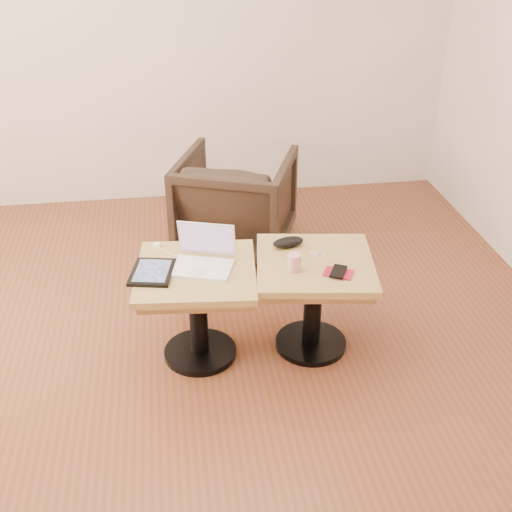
{
  "coord_description": "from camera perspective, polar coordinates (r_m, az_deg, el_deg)",
  "views": [
    {
      "loc": [
        0.01,
        -2.67,
        2.21
      ],
      "look_at": [
        0.42,
        0.12,
        0.59
      ],
      "focal_mm": 45.0,
      "sensor_mm": 36.0,
      "label": 1
    }
  ],
  "objects": [
    {
      "name": "earbuds_tangle",
      "position": [
        3.37,
        5.54,
        0.19
      ],
      "size": [
        0.07,
        0.05,
        0.01
      ],
      "color": "white",
      "rests_on": "side_table_right"
    },
    {
      "name": "striped_cup",
      "position": [
        3.22,
        3.41,
        -0.54
      ],
      "size": [
        0.07,
        0.07,
        0.09
      ],
      "primitive_type": "cylinder",
      "rotation": [
        0.0,
        0.0,
        0.06
      ],
      "color": "#E03C53",
      "rests_on": "side_table_right"
    },
    {
      "name": "armchair",
      "position": [
        4.42,
        -1.79,
        4.82
      ],
      "size": [
        0.95,
        0.97,
        0.68
      ],
      "primitive_type": "imported",
      "rotation": [
        0.0,
        0.0,
        2.77
      ],
      "color": "black",
      "rests_on": "ground"
    },
    {
      "name": "room_shell",
      "position": [
        2.8,
        -8.33,
        11.61
      ],
      "size": [
        4.52,
        4.52,
        2.71
      ],
      "color": "brown",
      "rests_on": "ground"
    },
    {
      "name": "laptop",
      "position": [
        3.26,
        -4.69,
        -0.21
      ],
      "size": [
        0.36,
        0.33,
        0.21
      ],
      "rotation": [
        0.0,
        0.0,
        -0.32
      ],
      "color": "white",
      "rests_on": "side_table_left"
    },
    {
      "name": "glasses_case",
      "position": [
        3.43,
        2.87,
        1.24
      ],
      "size": [
        0.19,
        0.11,
        0.05
      ],
      "primitive_type": "ellipsoid",
      "rotation": [
        0.0,
        0.0,
        0.21
      ],
      "color": "black",
      "rests_on": "side_table_right"
    },
    {
      "name": "tablet",
      "position": [
        3.24,
        -9.2,
        -1.42
      ],
      "size": [
        0.25,
        0.29,
        0.02
      ],
      "rotation": [
        0.0,
        0.0,
        -0.2
      ],
      "color": "black",
      "rests_on": "side_table_left"
    },
    {
      "name": "side_table_right",
      "position": [
        3.39,
        5.17,
        -2.43
      ],
      "size": [
        0.68,
        0.68,
        0.54
      ],
      "rotation": [
        0.0,
        0.0,
        -0.15
      ],
      "color": "black",
      "rests_on": "ground"
    },
    {
      "name": "side_table_left",
      "position": [
        3.32,
        -5.26,
        -3.17
      ],
      "size": [
        0.65,
        0.65,
        0.54
      ],
      "rotation": [
        0.0,
        0.0,
        -0.1
      ],
      "color": "black",
      "rests_on": "ground"
    },
    {
      "name": "phone_on_sleeve",
      "position": [
        3.22,
        7.34,
        -1.45
      ],
      "size": [
        0.17,
        0.15,
        0.02
      ],
      "rotation": [
        0.0,
        0.0,
        -0.47
      ],
      "color": "maroon",
      "rests_on": "side_table_right"
    },
    {
      "name": "charging_adapter",
      "position": [
        3.47,
        -8.79,
        0.95
      ],
      "size": [
        0.05,
        0.05,
        0.02
      ],
      "primitive_type": "cube",
      "rotation": [
        0.0,
        0.0,
        -0.4
      ],
      "color": "white",
      "rests_on": "side_table_left"
    }
  ]
}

